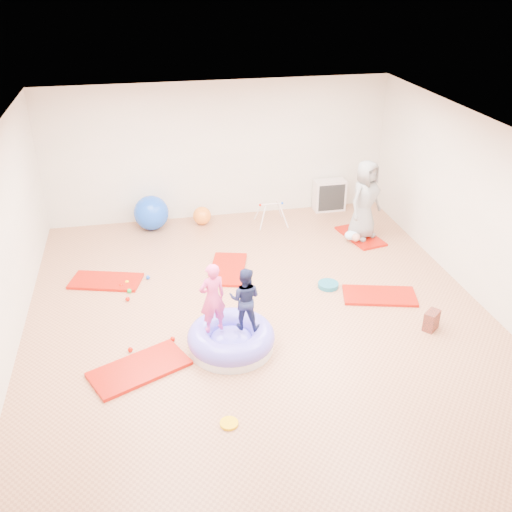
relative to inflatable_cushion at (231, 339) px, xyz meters
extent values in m
cube|color=#9A5F45|center=(0.56, 0.67, -0.15)|extent=(7.00, 8.00, 0.01)
cube|color=white|center=(0.56, 0.67, 2.65)|extent=(7.00, 8.00, 0.01)
cube|color=silver|center=(0.56, 4.67, 1.25)|extent=(7.00, 0.01, 2.80)
cube|color=silver|center=(0.56, -3.33, 1.25)|extent=(7.00, 0.01, 2.80)
cube|color=silver|center=(4.06, 0.67, 1.25)|extent=(0.01, 8.00, 2.80)
cube|color=#B8040A|center=(-1.28, -0.24, -0.12)|extent=(1.43, 1.11, 0.05)
cube|color=#B8040A|center=(-1.77, 2.23, -0.13)|extent=(1.28, 0.89, 0.05)
cube|color=#B8040A|center=(0.31, 2.23, -0.13)|extent=(0.87, 1.28, 0.05)
cube|color=#B8040A|center=(2.58, 0.84, -0.13)|extent=(1.27, 0.86, 0.05)
cube|color=#B8040A|center=(3.08, 3.01, -0.13)|extent=(0.74, 1.17, 0.05)
cylinder|color=silver|center=(0.00, 0.00, -0.08)|extent=(1.19, 1.19, 0.13)
torus|color=#685DEE|center=(0.00, 0.00, 0.04)|extent=(1.22, 1.22, 0.33)
ellipsoid|color=#685DEE|center=(0.00, 0.00, -0.04)|extent=(0.65, 0.65, 0.29)
imported|color=#EB4088|center=(-0.23, 0.05, 0.72)|extent=(0.43, 0.34, 1.03)
imported|color=#1A2047|center=(0.21, 0.04, 0.66)|extent=(0.54, 0.49, 0.92)
imported|color=gray|center=(3.08, 2.95, 0.66)|extent=(0.90, 0.80, 1.54)
ellipsoid|color=#B9DBF8|center=(2.86, 2.86, -0.01)|extent=(0.34, 0.22, 0.19)
sphere|color=tan|center=(2.86, 2.70, 0.01)|extent=(0.16, 0.16, 0.16)
sphere|color=green|center=(-1.39, 1.81, -0.11)|extent=(0.07, 0.07, 0.07)
sphere|color=#FCBF01|center=(-1.42, 2.10, -0.11)|extent=(0.07, 0.07, 0.07)
sphere|color=#C10C00|center=(-1.42, 1.56, -0.11)|extent=(0.07, 0.07, 0.07)
sphere|color=#C10C00|center=(-1.52, 2.01, -0.11)|extent=(0.07, 0.07, 0.07)
sphere|color=blue|center=(-1.07, 2.19, -0.11)|extent=(0.07, 0.07, 0.07)
sphere|color=#C10C00|center=(-0.80, 0.33, -0.11)|extent=(0.07, 0.07, 0.07)
sphere|color=blue|center=(0.08, 2.12, -0.11)|extent=(0.07, 0.07, 0.07)
sphere|color=#C10C00|center=(-1.39, 0.20, -0.11)|extent=(0.07, 0.07, 0.07)
sphere|color=blue|center=(-0.90, 4.25, 0.20)|extent=(0.69, 0.69, 0.69)
sphere|color=orange|center=(0.12, 4.27, 0.04)|extent=(0.37, 0.37, 0.37)
cylinder|color=silver|center=(1.28, 3.75, 0.10)|extent=(0.18, 0.18, 0.47)
cylinder|color=silver|center=(1.28, 4.15, 0.10)|extent=(0.18, 0.18, 0.47)
cylinder|color=silver|center=(1.72, 3.75, 0.10)|extent=(0.18, 0.18, 0.47)
cylinder|color=silver|center=(1.72, 4.15, 0.10)|extent=(0.18, 0.18, 0.47)
cylinder|color=silver|center=(1.50, 3.95, 0.31)|extent=(0.46, 0.03, 0.03)
sphere|color=#C10C00|center=(1.27, 3.95, 0.31)|extent=(0.05, 0.05, 0.05)
sphere|color=blue|center=(1.73, 3.95, 0.31)|extent=(0.05, 0.05, 0.05)
cube|color=silver|center=(2.91, 4.47, 0.18)|extent=(0.67, 0.32, 0.67)
cube|color=black|center=(2.91, 4.32, 0.18)|extent=(0.57, 0.02, 0.57)
cube|color=silver|center=(2.91, 4.43, 0.18)|extent=(0.02, 0.23, 0.59)
cube|color=silver|center=(2.91, 4.43, 0.18)|extent=(0.59, 0.23, 0.02)
cylinder|color=#18637C|center=(1.86, 1.32, -0.11)|extent=(0.34, 0.34, 0.08)
cube|color=#9E3422|center=(2.96, -0.15, 0.00)|extent=(0.30, 0.29, 0.30)
cylinder|color=#FCBF01|center=(-0.28, -1.46, -0.13)|extent=(0.22, 0.22, 0.03)
camera|label=1|loc=(-0.99, -6.44, 4.73)|focal=40.00mm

